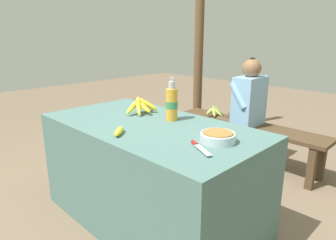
% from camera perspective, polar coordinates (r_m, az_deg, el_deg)
% --- Properties ---
extents(ground_plane, '(12.00, 12.00, 0.00)m').
position_cam_1_polar(ground_plane, '(2.25, -3.23, -18.24)').
color(ground_plane, '#75604C').
extents(market_counter, '(1.50, 0.79, 0.71)m').
position_cam_1_polar(market_counter, '(2.07, -3.38, -10.13)').
color(market_counter, '#4C706B').
rests_on(market_counter, ground_plane).
extents(banana_bunch_ripe, '(0.17, 0.29, 0.13)m').
position_cam_1_polar(banana_bunch_ripe, '(2.20, -5.05, 2.87)').
color(banana_bunch_ripe, '#4C381E').
rests_on(banana_bunch_ripe, market_counter).
extents(serving_bowl, '(0.19, 0.19, 0.05)m').
position_cam_1_polar(serving_bowl, '(1.63, 9.48, -3.12)').
color(serving_bowl, silver).
rests_on(serving_bowl, market_counter).
extents(water_bottle, '(0.08, 0.08, 0.29)m').
position_cam_1_polar(water_bottle, '(2.00, 0.71, 3.15)').
color(water_bottle, gold).
rests_on(water_bottle, market_counter).
extents(loose_banana_front, '(0.13, 0.14, 0.04)m').
position_cam_1_polar(loose_banana_front, '(1.76, -9.31, -2.14)').
color(loose_banana_front, yellow).
rests_on(loose_banana_front, market_counter).
extents(knife, '(0.20, 0.12, 0.02)m').
position_cam_1_polar(knife, '(1.54, 5.77, -4.95)').
color(knife, '#BCBCC1').
rests_on(knife, market_counter).
extents(wooden_bench, '(1.58, 0.32, 0.41)m').
position_cam_1_polar(wooden_bench, '(3.11, 14.82, -1.82)').
color(wooden_bench, '#4C3823').
rests_on(wooden_bench, ground_plane).
extents(seated_vendor, '(0.40, 0.39, 1.06)m').
position_cam_1_polar(seated_vendor, '(3.03, 14.39, 2.90)').
color(seated_vendor, '#473828').
rests_on(seated_vendor, ground_plane).
extents(banana_bunch_green, '(0.16, 0.23, 0.12)m').
position_cam_1_polar(banana_bunch_green, '(3.29, 8.89, 1.72)').
color(banana_bunch_green, '#4C381E').
rests_on(banana_bunch_green, wooden_bench).
extents(support_post_near, '(0.11, 0.11, 2.50)m').
position_cam_1_polar(support_post_near, '(3.85, 5.95, 15.63)').
color(support_post_near, brown).
rests_on(support_post_near, ground_plane).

